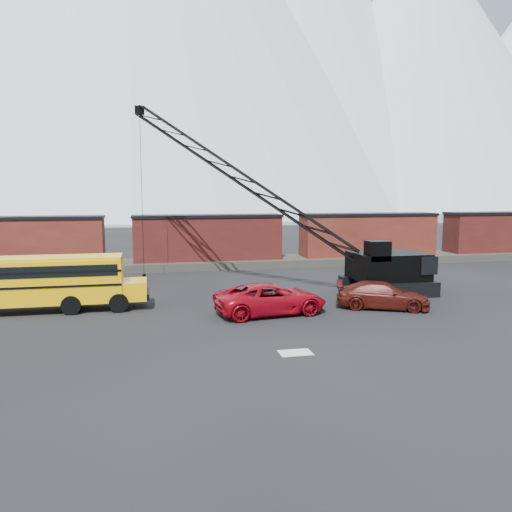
{
  "coord_description": "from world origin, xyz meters",
  "views": [
    {
      "loc": [
        -5.67,
        -23.86,
        6.8
      ],
      "look_at": [
        0.93,
        5.7,
        3.0
      ],
      "focal_mm": 35.0,
      "sensor_mm": 36.0,
      "label": 1
    }
  ],
  "objects": [
    {
      "name": "crawler_crane",
      "position": [
        1.53,
        11.15,
        7.58
      ],
      "size": [
        19.55,
        10.73,
        13.46
      ],
      "color": "black",
      "rests_on": "ground"
    },
    {
      "name": "school_bus",
      "position": [
        -11.71,
        6.45,
        1.79
      ],
      "size": [
        11.65,
        2.65,
        3.19
      ],
      "color": "#EFAA05",
      "rests_on": "ground"
    },
    {
      "name": "boxcar_east_far",
      "position": [
        32.0,
        22.0,
        2.76
      ],
      "size": [
        13.7,
        3.1,
        4.17
      ],
      "color": "#4D1615",
      "rests_on": "gravel_berm"
    },
    {
      "name": "ground",
      "position": [
        0.0,
        0.0,
        0.0
      ],
      "size": [
        160.0,
        160.0,
        0.0
      ],
      "primitive_type": "plane",
      "color": "black",
      "rests_on": "ground"
    },
    {
      "name": "boxcar_mid",
      "position": [
        0.0,
        22.0,
        2.76
      ],
      "size": [
        13.7,
        3.1,
        4.17
      ],
      "color": "#4D1615",
      "rests_on": "gravel_berm"
    },
    {
      "name": "snow_patch",
      "position": [
        0.5,
        -4.0,
        0.01
      ],
      "size": [
        1.4,
        0.9,
        0.02
      ],
      "primitive_type": "cube",
      "color": "silver",
      "rests_on": "ground"
    },
    {
      "name": "boxcar_west_near",
      "position": [
        -16.0,
        22.0,
        2.76
      ],
      "size": [
        13.7,
        3.1,
        4.17
      ],
      "color": "#491615",
      "rests_on": "gravel_berm"
    },
    {
      "name": "gravel_berm",
      "position": [
        0.0,
        22.0,
        0.35
      ],
      "size": [
        120.0,
        5.0,
        0.7
      ],
      "primitive_type": "cube",
      "color": "#444038",
      "rests_on": "ground"
    },
    {
      "name": "maroon_suv",
      "position": [
        8.04,
        2.93,
        0.79
      ],
      "size": [
        5.87,
        4.19,
        1.58
      ],
      "primitive_type": "imported",
      "rotation": [
        0.0,
        0.0,
        1.16
      ],
      "color": "#47110C",
      "rests_on": "ground"
    },
    {
      "name": "mountain_ridge",
      "position": [
        6.2,
        282.78,
        92.57
      ],
      "size": [
        800.0,
        340.0,
        240.0
      ],
      "color": "white",
      "rests_on": "ground"
    },
    {
      "name": "boxcar_east_near",
      "position": [
        16.0,
        22.0,
        2.76
      ],
      "size": [
        13.7,
        3.1,
        4.17
      ],
      "color": "#491615",
      "rests_on": "gravel_berm"
    },
    {
      "name": "red_pickup",
      "position": [
        1.19,
        3.03,
        0.88
      ],
      "size": [
        6.68,
        3.71,
        1.77
      ],
      "primitive_type": "imported",
      "rotation": [
        0.0,
        0.0,
        1.7
      ],
      "color": "#9E0715",
      "rests_on": "ground"
    }
  ]
}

